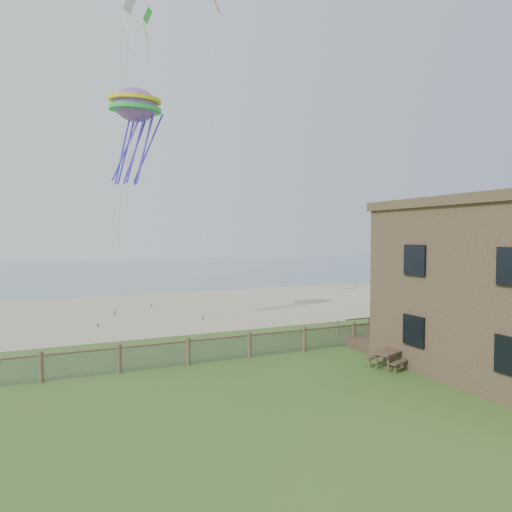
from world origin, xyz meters
The scene contains 9 objects.
ground centered at (0.00, 0.00, 0.00)m, with size 160.00×160.00×0.00m, color #32581E.
sand_beach centered at (0.00, 22.00, 0.00)m, with size 72.00×20.00×0.02m, color tan.
ocean centered at (0.00, 66.00, 0.00)m, with size 160.00×68.00×0.02m, color slate.
chainlink_fence centered at (0.00, 6.00, 0.55)m, with size 36.20×0.20×1.25m, color brown, non-canonical shape.
motel_deck centered at (13.00, 5.00, 0.25)m, with size 15.00×2.00×0.50m, color brown.
picnic_table centered at (5.19, 2.05, 0.43)m, with size 2.02×1.53×0.85m, color brown, non-canonical shape.
octopus_kite centered at (-3.96, 13.54, 11.83)m, with size 3.00×2.12×6.17m, color #F22662, non-canonical shape.
kite_white centered at (-3.76, 16.59, 19.63)m, with size 1.13×0.70×3.13m, color white, non-canonical shape.
kite_green centered at (-2.12, 19.21, 20.69)m, with size 0.95×0.70×2.16m, color #3DD438, non-canonical shape.
Camera 1 is at (-8.47, -13.78, 5.83)m, focal length 32.00 mm.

